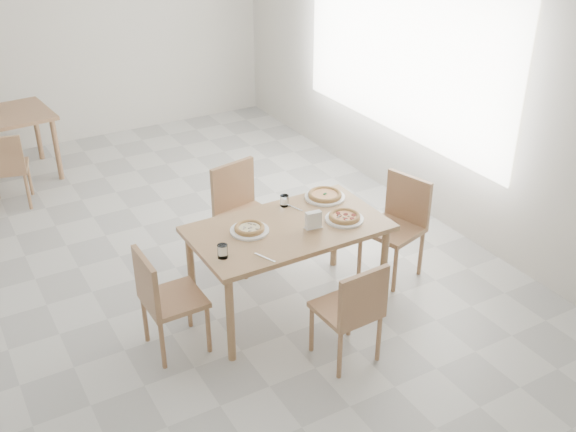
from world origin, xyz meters
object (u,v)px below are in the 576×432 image
plate_margherita (325,197)px  pizza_margherita (325,195)px  pizza_pepperoni (344,216)px  plate_pepperoni (344,219)px  chair_south (353,308)px  napkin_holder (313,221)px  main_table (288,236)px  tumbler_b (223,251)px  pizza_mushroom (249,228)px  chair_north (242,207)px  chair_back_s (5,165)px  tumbler_a (284,201)px  plate_mushroom (250,231)px  chair_west (163,296)px  chair_east (399,220)px

plate_margherita → pizza_margherita: 0.02m
pizza_pepperoni → plate_pepperoni: bearing=0.0°
chair_south → napkin_holder: 0.76m
pizza_margherita → main_table: bearing=-152.4°
pizza_pepperoni → tumbler_b: bearing=-178.6°
pizza_mushroom → napkin_holder: size_ratio=1.67×
chair_north → chair_back_s: 2.65m
chair_south → pizza_mushroom: bearing=-70.6°
chair_back_s → pizza_mushroom: bearing=128.4°
pizza_pepperoni → napkin_holder: (-0.28, -0.00, 0.04)m
pizza_margherita → tumbler_a: tumbler_a is taller
chair_back_s → plate_margherita: bearing=142.0°
pizza_mushroom → chair_back_s: 3.18m
plate_margherita → plate_mushroom: (-0.79, -0.19, 0.00)m
main_table → pizza_mushroom: 0.32m
main_table → pizza_pepperoni: bearing=-17.3°
plate_mushroom → tumbler_b: 0.40m
chair_north → tumbler_b: size_ratio=9.16×
main_table → plate_margherita: size_ratio=4.48×
tumbler_a → chair_back_s: (-1.75, 2.64, -0.32)m
pizza_mushroom → tumbler_b: (-0.33, -0.23, 0.02)m
chair_west → plate_mushroom: size_ratio=2.83×
chair_east → pizza_margherita: (-0.59, 0.26, 0.27)m
chair_west → pizza_margherita: bearing=-80.4°
chair_east → plate_pepperoni: size_ratio=2.95×
plate_mushroom → chair_south: bearing=-68.0°
tumbler_a → chair_back_s: 3.18m
main_table → chair_back_s: (-1.60, 2.95, -0.19)m
tumbler_a → pizza_pepperoni: bearing=-57.0°
chair_south → pizza_margherita: 1.19m
chair_south → chair_north: chair_north is taller
chair_east → chair_back_s: chair_east is taller
tumbler_b → chair_back_s: (-0.98, 3.11, -0.33)m
chair_back_s → tumbler_a: bearing=137.4°
pizza_mushroom → plate_mushroom: bearing=180.0°
chair_east → main_table: bearing=-105.6°
tumbler_a → chair_back_s: tumbler_a is taller
main_table → chair_east: 1.10m
plate_margherita → napkin_holder: size_ratio=2.28×
chair_south → chair_back_s: (-1.66, 3.75, -0.00)m
main_table → chair_back_s: 3.36m
plate_mushroom → tumbler_a: tumbler_a is taller
chair_south → plate_margherita: bearing=-115.1°
pizza_pepperoni → tumbler_b: size_ratio=2.88×
chair_north → tumbler_a: bearing=-89.3°
main_table → chair_south: (0.06, -0.80, -0.19)m
tumbler_a → napkin_holder: (0.00, -0.44, 0.02)m
plate_pepperoni → chair_back_s: 3.70m
plate_mushroom → pizza_mushroom: pizza_mushroom is taller
tumbler_a → tumbler_b: bearing=-148.7°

